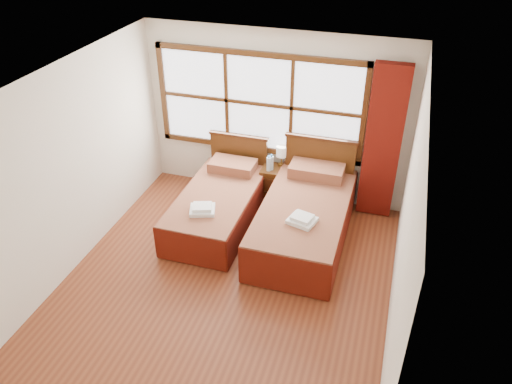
% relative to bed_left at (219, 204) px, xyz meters
% --- Properties ---
extents(floor, '(4.50, 4.50, 0.00)m').
position_rel_bed_left_xyz_m(floor, '(0.55, -1.20, -0.30)').
color(floor, brown).
rests_on(floor, ground).
extents(ceiling, '(4.50, 4.50, 0.00)m').
position_rel_bed_left_xyz_m(ceiling, '(0.55, -1.20, 2.30)').
color(ceiling, white).
rests_on(ceiling, wall_back).
extents(wall_back, '(4.00, 0.00, 4.00)m').
position_rel_bed_left_xyz_m(wall_back, '(0.55, 1.05, 1.00)').
color(wall_back, silver).
rests_on(wall_back, floor).
extents(wall_left, '(0.00, 4.50, 4.50)m').
position_rel_bed_left_xyz_m(wall_left, '(-1.45, -1.20, 1.00)').
color(wall_left, silver).
rests_on(wall_left, floor).
extents(wall_right, '(0.00, 4.50, 4.50)m').
position_rel_bed_left_xyz_m(wall_right, '(2.55, -1.20, 1.00)').
color(wall_right, silver).
rests_on(wall_right, floor).
extents(window, '(3.16, 0.06, 1.56)m').
position_rel_bed_left_xyz_m(window, '(0.30, 1.01, 1.20)').
color(window, white).
rests_on(window, wall_back).
extents(curtain, '(0.50, 0.16, 2.30)m').
position_rel_bed_left_xyz_m(curtain, '(2.15, 0.91, 0.87)').
color(curtain, '#64110A').
rests_on(curtain, wall_back).
extents(bed_left, '(1.02, 2.04, 0.98)m').
position_rel_bed_left_xyz_m(bed_left, '(0.00, 0.00, 0.00)').
color(bed_left, '#401E0D').
rests_on(bed_left, floor).
extents(bed_right, '(1.15, 2.23, 1.12)m').
position_rel_bed_left_xyz_m(bed_right, '(1.28, -0.00, 0.04)').
color(bed_right, '#401E0D').
rests_on(bed_right, floor).
extents(nightstand, '(0.43, 0.42, 0.57)m').
position_rel_bed_left_xyz_m(nightstand, '(0.64, 0.80, -0.02)').
color(nightstand, '#4A2810').
rests_on(nightstand, floor).
extents(towels_left, '(0.41, 0.38, 0.10)m').
position_rel_bed_left_xyz_m(towels_left, '(-0.02, -0.53, 0.27)').
color(towels_left, white).
rests_on(towels_left, bed_left).
extents(towels_right, '(0.40, 0.37, 0.10)m').
position_rel_bed_left_xyz_m(towels_right, '(1.33, -0.48, 0.34)').
color(towels_right, white).
rests_on(towels_right, bed_right).
extents(lamp, '(0.16, 0.16, 0.32)m').
position_rel_bed_left_xyz_m(lamp, '(0.69, 0.94, 0.49)').
color(lamp, '#B6893A').
rests_on(lamp, nightstand).
extents(bottle_near, '(0.07, 0.07, 0.25)m').
position_rel_bed_left_xyz_m(bottle_near, '(0.55, 0.71, 0.38)').
color(bottle_near, '#ACCDDD').
rests_on(bottle_near, nightstand).
extents(bottle_far, '(0.07, 0.07, 0.25)m').
position_rel_bed_left_xyz_m(bottle_far, '(0.58, 0.76, 0.38)').
color(bottle_far, '#ACCDDD').
rests_on(bottle_far, nightstand).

